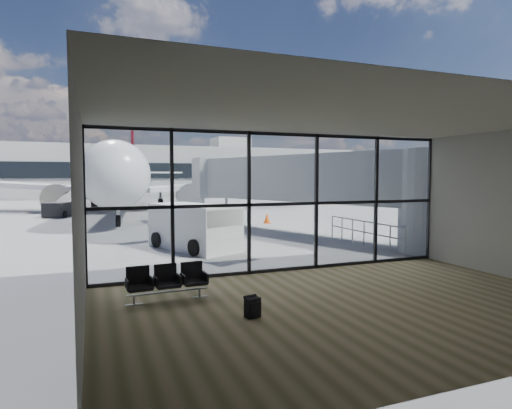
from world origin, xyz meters
TOP-DOWN VIEW (x-y plane):
  - ground at (0.00, 40.00)m, footprint 220.00×220.00m
  - lounge_shell at (0.00, -4.80)m, footprint 12.02×8.01m
  - glass_curtain_wall at (0.00, 0.00)m, footprint 12.10×0.12m
  - jet_bridge at (4.90, 7.07)m, footprint 8.00×16.50m
  - apron_railing at (5.60, 3.50)m, footprint 0.06×5.46m
  - far_terminal at (-0.59, 61.97)m, footprint 80.00×12.20m
  - tree_5 at (-15.00, 72.00)m, footprint 6.27×6.27m
  - seating_row at (-4.10, -1.90)m, footprint 2.00×0.64m
  - backpack at (-2.57, -3.97)m, footprint 0.36×0.35m
  - airliner at (-2.49, 29.99)m, footprint 34.09×39.65m
  - service_van at (-1.71, 5.20)m, footprint 3.38×4.75m
  - belt_loader at (-7.93, 23.73)m, footprint 2.91×4.42m
  - traffic_cone_b at (-2.23, 13.03)m, footprint 0.45×0.45m
  - traffic_cone_c at (5.00, 13.40)m, footprint 0.47×0.47m

SIDE VIEW (x-z plane):
  - ground at x=0.00m, z-range 0.00..0.00m
  - backpack at x=-2.57m, z-range -0.01..0.48m
  - traffic_cone_b at x=-2.23m, z-range -0.02..0.62m
  - traffic_cone_c at x=5.00m, z-range -0.02..0.66m
  - seating_row at x=-4.10m, z-range 0.05..0.93m
  - belt_loader at x=-7.93m, z-range -0.32..1.62m
  - apron_railing at x=5.60m, z-range 0.16..1.27m
  - service_van at x=-1.71m, z-range 0.03..1.92m
  - glass_curtain_wall at x=0.00m, z-range 0.00..4.50m
  - lounge_shell at x=0.00m, z-range 0.40..4.91m
  - jet_bridge at x=4.90m, z-range 0.59..4.92m
  - airliner at x=-2.49m, z-range -2.00..8.23m
  - far_terminal at x=-0.59m, z-range -1.29..9.71m
  - tree_5 at x=-15.00m, z-range 1.36..10.39m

